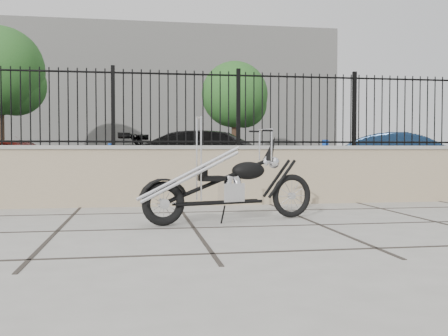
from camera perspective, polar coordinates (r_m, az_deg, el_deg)
name	(u,v)px	position (r m, az deg, el deg)	size (l,w,h in m)	color
ground_plane	(194,228)	(6.00, -3.31, -6.55)	(90.00, 90.00, 0.00)	#99968E
parking_lot	(156,175)	(18.43, -7.45, -0.79)	(30.00, 30.00, 0.00)	black
retaining_wall	(177,175)	(8.43, -5.12, -0.80)	(14.00, 0.36, 0.96)	gray
iron_fence	(177,108)	(8.45, -5.15, 6.53)	(14.00, 0.08, 1.20)	black
background_building	(147,99)	(32.56, -8.34, 7.46)	(22.00, 6.00, 8.00)	beige
chopper_motorcycle	(228,169)	(6.44, 0.44, -0.09)	(2.19, 0.38, 1.31)	black
car_red	(14,162)	(13.40, -21.89, 0.63)	(1.43, 3.55, 1.21)	#4D0E0B
car_black	(219,158)	(13.02, -0.53, 1.09)	(1.92, 4.71, 1.37)	black
car_blue	(407,158)	(14.43, 19.34, 0.99)	(1.41, 4.04, 1.33)	#10223C
bollard_a	(112,170)	(10.34, -12.14, -0.17)	(0.12, 0.12, 1.02)	#0C21B9
bollard_b	(325,166)	(11.01, 10.95, 0.18)	(0.13, 0.13, 1.10)	#0B37A9
bollard_c	(432,169)	(12.04, 21.73, -0.15)	(0.11, 0.11, 0.94)	#0E2DD8
tree_right	(235,92)	(23.46, 1.16, 8.32)	(2.94, 2.94, 4.96)	#382619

